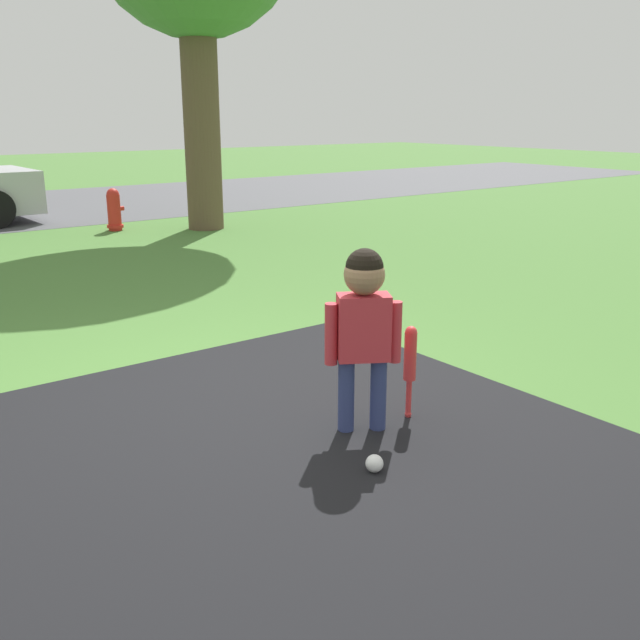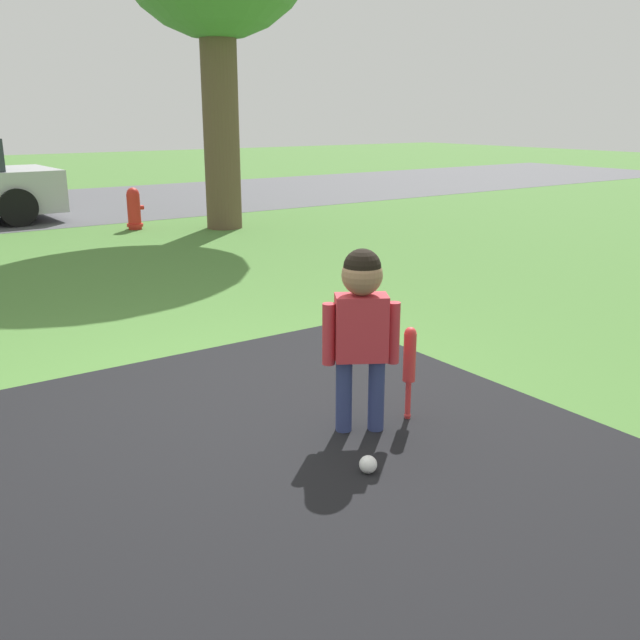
% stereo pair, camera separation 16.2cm
% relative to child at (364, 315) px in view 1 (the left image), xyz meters
% --- Properties ---
extents(ground_plane, '(60.00, 60.00, 0.00)m').
position_rel_child_xyz_m(ground_plane, '(-0.65, 0.84, -0.69)').
color(ground_plane, '#477533').
extents(child, '(0.38, 0.29, 1.06)m').
position_rel_child_xyz_m(child, '(0.00, 0.00, 0.00)').
color(child, navy).
rests_on(child, ground).
extents(baseball_bat, '(0.07, 0.07, 0.57)m').
position_rel_child_xyz_m(baseball_bat, '(0.34, -0.04, -0.32)').
color(baseball_bat, red).
rests_on(baseball_bat, ground).
extents(sports_ball, '(0.09, 0.09, 0.09)m').
position_rel_child_xyz_m(sports_ball, '(-0.28, -0.43, -0.64)').
color(sports_ball, white).
rests_on(sports_ball, ground).
extents(fire_hydrant, '(0.28, 0.25, 0.65)m').
position_rel_child_xyz_m(fire_hydrant, '(1.66, 7.88, -0.37)').
color(fire_hydrant, red).
rests_on(fire_hydrant, ground).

